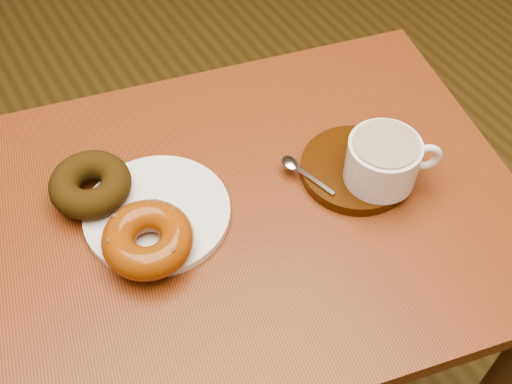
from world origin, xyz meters
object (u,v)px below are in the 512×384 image
saucer (356,169)px  cafe_table (245,253)px  donut_plate (157,213)px  coffee_cup (384,160)px

saucer → cafe_table: bearing=170.2°
cafe_table → donut_plate: size_ratio=4.41×
cafe_table → saucer: 0.21m
cafe_table → saucer: size_ratio=5.55×
donut_plate → coffee_cup: bearing=-20.7°
cafe_table → coffee_cup: bearing=-6.5°
cafe_table → saucer: bearing=2.8°
donut_plate → saucer: bearing=-15.4°
saucer → coffee_cup: (0.02, -0.03, 0.04)m
coffee_cup → donut_plate: bearing=-174.2°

